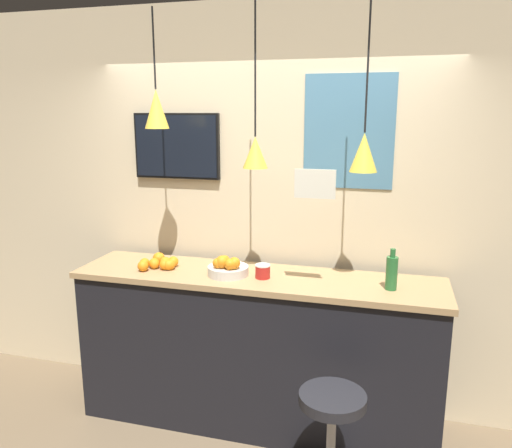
% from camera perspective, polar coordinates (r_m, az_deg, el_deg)
% --- Properties ---
extents(back_wall, '(8.00, 0.06, 2.90)m').
position_cam_1_polar(back_wall, '(3.62, 1.67, 1.44)').
color(back_wall, beige).
rests_on(back_wall, ground_plane).
extents(service_counter, '(2.47, 0.57, 1.09)m').
position_cam_1_polar(service_counter, '(3.55, 0.00, -14.23)').
color(service_counter, black).
rests_on(service_counter, ground_plane).
extents(bar_stool, '(0.39, 0.39, 0.68)m').
position_cam_1_polar(bar_stool, '(2.97, 8.61, -22.24)').
color(bar_stool, '#B7B7BC').
rests_on(bar_stool, ground_plane).
extents(fruit_bowl, '(0.27, 0.27, 0.15)m').
position_cam_1_polar(fruit_bowl, '(3.32, -3.29, -5.04)').
color(fruit_bowl, beige).
rests_on(fruit_bowl, service_counter).
extents(orange_pile, '(0.26, 0.26, 0.09)m').
position_cam_1_polar(orange_pile, '(3.54, -10.93, -4.39)').
color(orange_pile, orange).
rests_on(orange_pile, service_counter).
extents(juice_bottle, '(0.07, 0.07, 0.26)m').
position_cam_1_polar(juice_bottle, '(3.16, 15.25, -5.35)').
color(juice_bottle, '#286B33').
rests_on(juice_bottle, service_counter).
extents(spread_jar, '(0.10, 0.10, 0.09)m').
position_cam_1_polar(spread_jar, '(3.27, 0.78, -5.43)').
color(spread_jar, red).
rests_on(spread_jar, service_counter).
extents(pendant_lamp_left, '(0.16, 0.16, 0.75)m').
position_cam_1_polar(pendant_lamp_left, '(3.39, -11.31, 12.80)').
color(pendant_lamp_left, black).
extents(pendant_lamp_middle, '(0.16, 0.16, 0.99)m').
position_cam_1_polar(pendant_lamp_middle, '(3.16, -0.08, 8.35)').
color(pendant_lamp_middle, black).
extents(pendant_lamp_right, '(0.17, 0.17, 1.00)m').
position_cam_1_polar(pendant_lamp_right, '(3.05, 12.23, 8.13)').
color(pendant_lamp_right, black).
extents(mounted_tv, '(0.66, 0.04, 0.47)m').
position_cam_1_polar(mounted_tv, '(3.74, -9.06, 8.78)').
color(mounted_tv, black).
extents(hanging_menu_board, '(0.24, 0.01, 0.17)m').
position_cam_1_polar(hanging_menu_board, '(2.91, 6.75, 4.57)').
color(hanging_menu_board, white).
extents(wall_poster, '(0.60, 0.01, 0.75)m').
position_cam_1_polar(wall_poster, '(3.43, 10.56, 10.32)').
color(wall_poster, teal).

